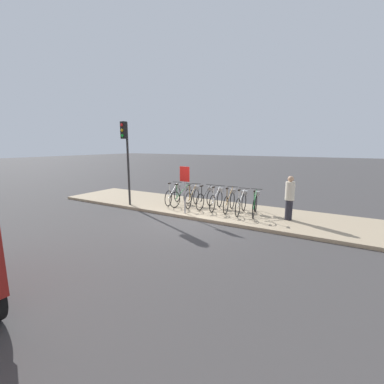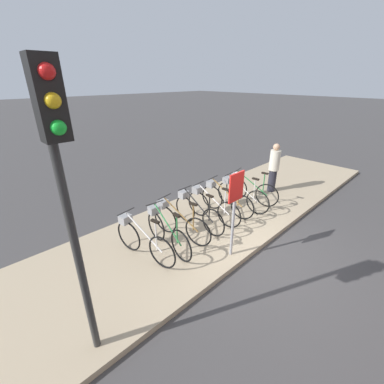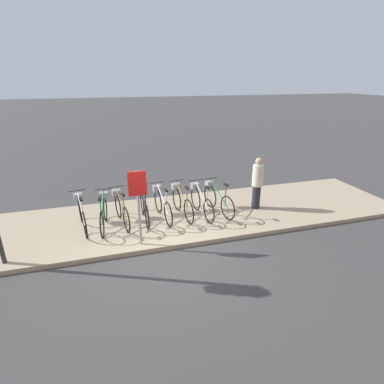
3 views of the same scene
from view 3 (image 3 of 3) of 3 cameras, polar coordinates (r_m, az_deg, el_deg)
ground_plane at (r=7.69m, az=-5.34°, el=-11.12°), size 120.00×120.00×0.00m
sidewalk at (r=9.09m, az=-7.38°, el=-5.38°), size 15.78×3.31×0.12m
parked_bicycle_0 at (r=8.79m, az=-20.28°, el=-3.80°), size 0.47×1.72×1.06m
parked_bicycle_1 at (r=8.67m, az=-16.48°, el=-3.69°), size 0.46×1.73×1.06m
parked_bicycle_2 at (r=8.77m, az=-13.38°, el=-3.06°), size 0.47×1.72×1.06m
parked_bicycle_3 at (r=8.86m, az=-9.14°, el=-2.50°), size 0.46×1.74×1.06m
parked_bicycle_4 at (r=8.90m, az=-5.75°, el=-2.20°), size 0.46×1.73×1.06m
parked_bicycle_5 at (r=9.03m, az=-2.04°, el=-1.75°), size 0.46×1.73×1.06m
parked_bicycle_6 at (r=9.06m, az=1.68°, el=-1.67°), size 0.46×1.73×1.06m
parked_bicycle_7 at (r=9.28m, az=4.79°, el=-1.16°), size 0.51×1.71×1.06m
pedestrian at (r=9.60m, az=12.33°, el=1.82°), size 0.34×0.34×1.66m
sign_post at (r=7.23m, az=-10.25°, el=-0.72°), size 0.44×0.07×1.94m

